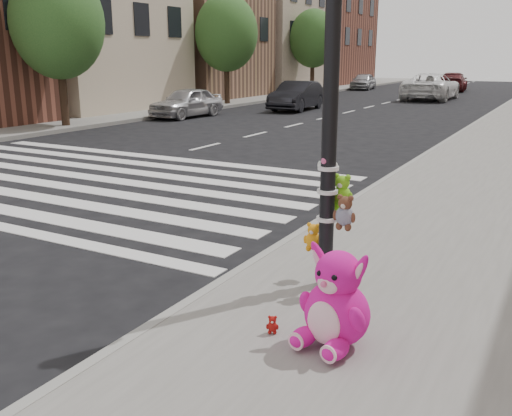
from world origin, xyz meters
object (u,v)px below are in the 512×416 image
Objects in this scene: pink_bunny at (335,306)px; car_white_near at (431,86)px; car_silver_far at (187,102)px; car_dark_far at (297,96)px; signal_pole at (332,131)px; red_teddy at (272,325)px.

car_white_near is at bearing 113.10° from pink_bunny.
car_silver_far is 0.89× the size of car_dark_far.
red_teddy is at bearing -89.50° from signal_pole.
pink_bunny is at bearing -47.25° from car_silver_far.
car_dark_far is at bearing 115.93° from signal_pole.
car_silver_far is at bearing 64.32° from car_white_near.
car_silver_far is at bearing 141.29° from pink_bunny.
car_silver_far is at bearing -120.99° from car_dark_far.
pink_bunny is 0.64m from red_teddy.
car_dark_far reaches higher than red_teddy.
pink_bunny is 20.44m from car_silver_far.
car_white_near is (-5.50, 31.00, 0.55)m from red_teddy.
signal_pole is at bearing -46.23° from car_silver_far.
pink_bunny is 31.51m from car_white_near.
pink_bunny is 5.21× the size of red_teddy.
car_dark_far is at bearing 90.84° from red_teddy.
car_white_near is (-6.06, 30.92, 0.27)m from pink_bunny.
car_white_near is (-5.48, 29.68, -1.04)m from signal_pole.
car_white_near is at bearing 68.97° from car_silver_far.
red_teddy is at bearing -48.62° from car_silver_far.
red_teddy is (-0.56, -0.07, -0.28)m from pink_bunny.
signal_pole is 0.71× the size of car_white_near.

